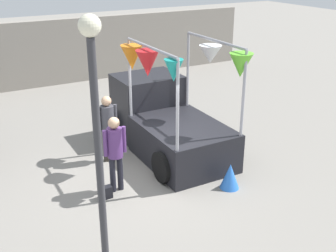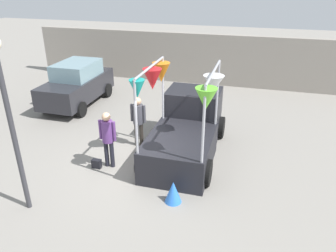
% 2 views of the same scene
% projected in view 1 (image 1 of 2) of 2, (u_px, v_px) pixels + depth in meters
% --- Properties ---
extents(ground_plane, '(60.00, 60.00, 0.00)m').
position_uv_depth(ground_plane, '(148.00, 177.00, 10.13)').
color(ground_plane, gray).
extents(vendor_truck, '(2.50, 4.15, 3.07)m').
position_uv_depth(vendor_truck, '(163.00, 116.00, 11.42)').
color(vendor_truck, black).
rests_on(vendor_truck, ground).
extents(person_customer, '(0.53, 0.34, 1.77)m').
position_uv_depth(person_customer, '(115.00, 147.00, 9.18)').
color(person_customer, black).
rests_on(person_customer, ground).
extents(person_vendor, '(0.53, 0.34, 1.75)m').
position_uv_depth(person_vendor, '(108.00, 122.00, 10.57)').
color(person_vendor, '#2D2823').
rests_on(person_vendor, ground).
extents(handbag, '(0.28, 0.16, 0.28)m').
position_uv_depth(handbag, '(106.00, 192.00, 9.22)').
color(handbag, black).
rests_on(handbag, ground).
extents(street_lamp, '(0.32, 0.32, 4.26)m').
position_uv_depth(street_lamp, '(96.00, 119.00, 6.13)').
color(street_lamp, '#333338').
rests_on(street_lamp, ground).
extents(brick_boundary_wall, '(18.00, 0.36, 2.60)m').
position_uv_depth(brick_boundary_wall, '(49.00, 53.00, 16.80)').
color(brick_boundary_wall, gray).
rests_on(brick_boundary_wall, ground).
extents(folded_kite_bundle_azure, '(0.44, 0.44, 0.60)m').
position_uv_depth(folded_kite_bundle_azure, '(230.00, 176.00, 9.57)').
color(folded_kite_bundle_azure, blue).
rests_on(folded_kite_bundle_azure, ground).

